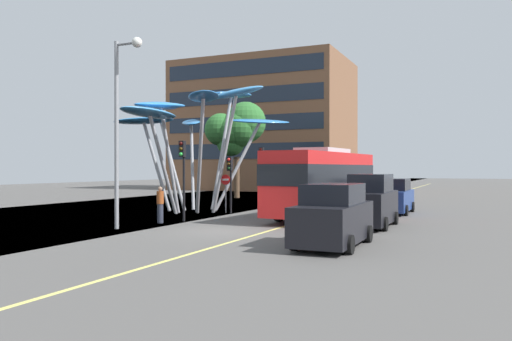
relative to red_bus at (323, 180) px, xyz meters
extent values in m
cube|color=#54514F|center=(-2.12, -7.13, -2.05)|extent=(120.00, 240.00, 0.10)
cube|color=gray|center=(-13.48, -7.13, -2.03)|extent=(16.00, 240.00, 0.05)
cube|color=#E0D666|center=(-0.48, -7.13, -2.01)|extent=(0.16, 144.00, 0.01)
cube|color=red|center=(0.00, 0.00, -0.11)|extent=(3.35, 9.88, 3.07)
cube|color=black|center=(0.00, 0.00, 0.32)|extent=(3.38, 9.98, 0.98)
cube|color=yellow|center=(0.43, 4.76, 1.12)|extent=(1.37, 0.22, 0.36)
cube|color=#B2B2B7|center=(0.00, 0.00, 1.54)|extent=(2.16, 3.55, 0.24)
cylinder|color=black|center=(1.51, 2.88, -1.52)|extent=(0.36, 0.98, 0.96)
cylinder|color=black|center=(-0.97, 3.10, -1.52)|extent=(0.36, 0.98, 0.96)
cylinder|color=black|center=(1.00, -2.77, -1.52)|extent=(0.36, 0.98, 0.96)
cylinder|color=black|center=(-1.48, -2.55, -1.52)|extent=(0.36, 0.98, 0.96)
cylinder|color=#9EA0A5|center=(-6.00, 0.34, 1.47)|extent=(1.97, 0.62, 6.99)
ellipsoid|color=#4299E0|center=(-5.13, 0.15, 4.93)|extent=(3.89, 1.96, 0.87)
cylinder|color=#9EA0A5|center=(-6.31, 2.74, 0.80)|extent=(2.41, 2.27, 5.70)
ellipsoid|color=#2D7FD1|center=(-5.24, 3.74, 3.60)|extent=(4.05, 3.93, 0.53)
cylinder|color=#9EA0A5|center=(-7.76, 3.33, 1.75)|extent=(0.66, 2.10, 7.55)
ellipsoid|color=#2D7FD1|center=(-7.55, 4.27, 5.49)|extent=(2.26, 4.30, 0.75)
cylinder|color=#9EA0A5|center=(-9.49, 2.49, 0.84)|extent=(1.35, 1.78, 5.75)
ellipsoid|color=#2D7FD1|center=(-10.03, 3.24, 3.68)|extent=(3.06, 3.61, 0.98)
cylinder|color=#9EA0A5|center=(-10.33, 1.24, 1.32)|extent=(2.59, 0.68, 6.71)
ellipsoid|color=#2D7FD1|center=(-11.52, 1.46, 4.64)|extent=(4.04, 2.36, 0.73)
cylinder|color=#9EA0A5|center=(-10.65, 0.17, 0.77)|extent=(1.84, 0.72, 5.61)
ellipsoid|color=#388EDB|center=(-11.45, -0.07, 3.55)|extent=(4.06, 2.46, 0.60)
cylinder|color=#9EA0A5|center=(-8.89, -1.03, 1.11)|extent=(0.62, 1.50, 6.26)
ellipsoid|color=#2D7FD1|center=(-9.07, -1.65, 4.22)|extent=(2.23, 3.77, 0.63)
cylinder|color=#9EA0A5|center=(-8.51, -2.23, 0.78)|extent=(0.35, 2.54, 5.65)
ellipsoid|color=#4299E0|center=(-8.58, -3.41, 3.57)|extent=(1.88, 4.29, 0.64)
cylinder|color=#9EA0A5|center=(-6.71, -1.26, 1.21)|extent=(2.02, 2.56, 6.50)
ellipsoid|color=#2D7FD1|center=(-5.84, -2.41, 4.42)|extent=(3.11, 3.40, 0.48)
cylinder|color=black|center=(-5.81, -4.38, -0.02)|extent=(0.12, 0.12, 3.97)
cube|color=black|center=(-5.81, -4.52, 1.57)|extent=(0.28, 0.24, 0.80)
sphere|color=#390706|center=(-5.81, -4.65, 1.83)|extent=(0.18, 0.18, 0.18)
sphere|color=#3A2707|center=(-5.81, -4.65, 1.57)|extent=(0.18, 0.18, 0.18)
sphere|color=green|center=(-5.81, -4.65, 1.31)|extent=(0.18, 0.18, 0.18)
cylinder|color=black|center=(-5.78, 0.69, -0.36)|extent=(0.12, 0.12, 3.27)
cube|color=black|center=(-5.78, 0.55, 0.87)|extent=(0.28, 0.24, 0.80)
sphere|color=red|center=(-5.78, 0.42, 1.13)|extent=(0.18, 0.18, 0.18)
sphere|color=#3A2707|center=(-5.78, 0.42, 0.87)|extent=(0.18, 0.18, 0.18)
sphere|color=black|center=(-5.78, 0.42, 0.61)|extent=(0.18, 0.18, 0.18)
cylinder|color=black|center=(-5.10, 3.74, -0.03)|extent=(0.12, 0.12, 3.94)
cube|color=black|center=(-5.10, 3.60, 1.54)|extent=(0.28, 0.24, 0.80)
sphere|color=#390706|center=(-5.10, 3.47, 1.80)|extent=(0.18, 0.18, 0.18)
sphere|color=#3A2707|center=(-5.10, 3.47, 1.54)|extent=(0.18, 0.18, 0.18)
sphere|color=green|center=(-5.10, 3.47, 1.28)|extent=(0.18, 0.18, 0.18)
cube|color=black|center=(3.10, -9.19, -1.20)|extent=(1.79, 4.48, 1.24)
cube|color=black|center=(3.10, -9.19, -0.24)|extent=(1.65, 2.47, 0.68)
cylinder|color=black|center=(3.99, -7.80, -1.70)|extent=(0.20, 0.60, 0.60)
cylinder|color=black|center=(2.20, -7.80, -1.70)|extent=(0.20, 0.60, 0.60)
cylinder|color=black|center=(3.99, -10.58, -1.70)|extent=(0.20, 0.60, 0.60)
cylinder|color=black|center=(2.20, -10.58, -1.70)|extent=(0.20, 0.60, 0.60)
cube|color=black|center=(3.11, -2.96, -1.13)|extent=(1.72, 4.49, 1.39)
cube|color=black|center=(3.11, -2.96, -0.04)|extent=(1.58, 2.47, 0.79)
cylinder|color=black|center=(3.97, -1.57, -1.70)|extent=(0.20, 0.60, 0.60)
cylinder|color=black|center=(2.25, -1.57, -1.70)|extent=(0.20, 0.60, 0.60)
cylinder|color=black|center=(3.97, -4.35, -1.70)|extent=(0.20, 0.60, 0.60)
cylinder|color=black|center=(2.25, -4.35, -1.70)|extent=(0.20, 0.60, 0.60)
cube|color=navy|center=(2.88, 4.43, -1.25)|extent=(1.88, 4.50, 1.15)
cube|color=black|center=(2.88, 4.43, -0.32)|extent=(1.73, 2.47, 0.69)
cylinder|color=black|center=(3.82, 5.82, -1.70)|extent=(0.20, 0.60, 0.60)
cylinder|color=black|center=(1.94, 5.82, -1.70)|extent=(0.20, 0.60, 0.60)
cylinder|color=black|center=(3.82, 3.03, -1.70)|extent=(0.20, 0.60, 0.60)
cylinder|color=black|center=(1.94, 3.03, -1.70)|extent=(0.20, 0.60, 0.60)
cylinder|color=gray|center=(-6.77, -8.26, 2.05)|extent=(0.18, 0.18, 8.10)
cylinder|color=gray|center=(-6.23, -8.26, 5.95)|extent=(1.09, 0.12, 0.12)
sphere|color=silver|center=(-5.69, -8.26, 5.95)|extent=(0.44, 0.44, 0.44)
cylinder|color=brown|center=(-12.21, 14.49, -0.18)|extent=(0.50, 0.50, 3.63)
sphere|color=#2D6B2D|center=(-13.25, 13.47, 4.00)|extent=(2.87, 2.87, 2.87)
sphere|color=#2D6B2D|center=(-11.65, 13.86, 4.08)|extent=(3.29, 3.29, 3.29)
sphere|color=#2D6B2D|center=(-12.09, 13.42, 3.85)|extent=(2.63, 2.63, 2.63)
sphere|color=#2D6B2D|center=(-11.29, 14.36, 4.64)|extent=(3.59, 3.59, 3.59)
sphere|color=#2D6B2D|center=(-12.47, 13.83, 2.91)|extent=(2.48, 2.48, 2.48)
cylinder|color=#2D3342|center=(-6.39, -5.55, -1.54)|extent=(0.29, 0.29, 0.92)
cylinder|color=#99471E|center=(-6.39, -5.55, -0.78)|extent=(0.34, 0.34, 0.61)
sphere|color=#937056|center=(-6.39, -5.55, -0.36)|extent=(0.22, 0.22, 0.22)
cylinder|color=gray|center=(-6.10, 0.66, -0.87)|extent=(0.08, 0.08, 2.25)
cylinder|color=red|center=(-6.10, 0.63, -0.05)|extent=(0.60, 0.03, 0.60)
cube|color=white|center=(-6.10, 0.60, -0.05)|extent=(0.40, 0.04, 0.11)
cube|color=brown|center=(-17.29, 32.56, 5.85)|extent=(20.49, 13.08, 15.71)
cube|color=#1E2838|center=(-17.29, 26.00, 2.55)|extent=(19.26, 0.08, 1.76)
cube|color=#1E2838|center=(-17.29, 26.00, 5.69)|extent=(19.26, 0.08, 1.76)
cube|color=#1E2838|center=(-17.29, 26.00, 8.84)|extent=(19.26, 0.08, 1.76)
cube|color=#1E2838|center=(-17.29, 26.00, 11.98)|extent=(19.26, 0.08, 1.76)
camera|label=1|loc=(7.69, -25.83, 0.62)|focal=35.68mm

